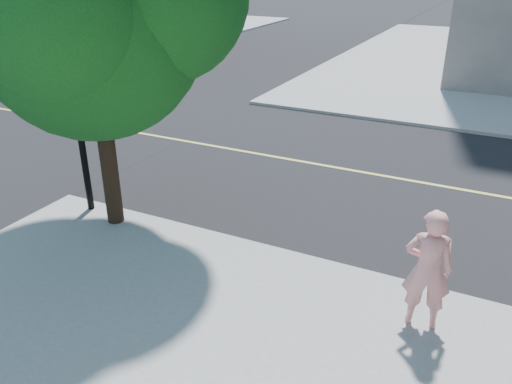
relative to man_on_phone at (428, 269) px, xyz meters
The scene contains 4 objects.
ground 7.10m from the man_on_phone, behind, with size 140.00×140.00×0.00m, color black.
road_ew 8.94m from the man_on_phone, 141.45° to the left, with size 140.00×9.00×0.01m, color black.
sidewalk_nw 37.49m from the man_on_phone, 143.04° to the left, with size 26.00×25.00×0.12m, color gray.
man_on_phone is the anchor object (origin of this frame).
Camera 1 is at (7.51, -7.62, 5.11)m, focal length 36.37 mm.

